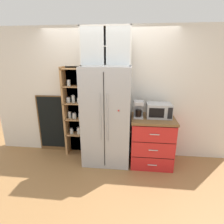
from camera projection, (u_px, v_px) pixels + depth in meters
ground_plane at (107, 160)px, 3.65m from camera, size 10.55×10.55×0.00m
wall_back_cream at (109, 94)px, 3.65m from camera, size 4.87×0.10×2.55m
refrigerator at (107, 117)px, 3.41m from camera, size 0.88×0.65×1.84m
pantry_shelf_column at (75, 111)px, 3.72m from camera, size 0.46×0.27×1.82m
counter_cabinet at (152, 141)px, 3.45m from camera, size 0.79×0.66×0.93m
microwave at (159, 110)px, 3.31m from camera, size 0.44×0.33×0.26m
coffee_maker at (139, 109)px, 3.30m from camera, size 0.17×0.20×0.31m
mug_charcoal at (154, 115)px, 3.30m from camera, size 0.12×0.08×0.09m
bottle_clear at (154, 112)px, 3.30m from camera, size 0.06×0.06×0.26m
upper_cabinet at (106, 47)px, 3.08m from camera, size 0.84×0.32×0.63m
chalkboard_menu at (52, 123)px, 3.91m from camera, size 0.60×0.04×1.23m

